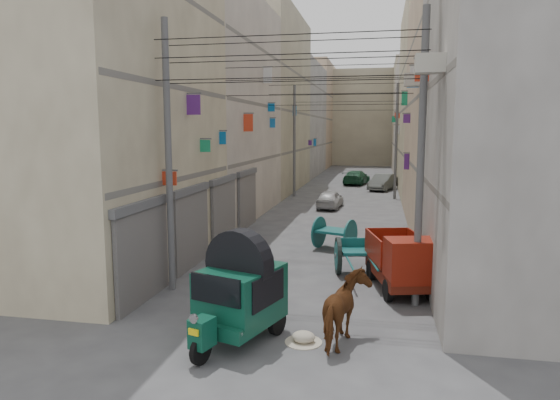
% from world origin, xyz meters
% --- Properties ---
extents(building_row_left, '(8.00, 62.00, 14.00)m').
position_xyz_m(building_row_left, '(-8.00, 34.13, 6.46)').
color(building_row_left, beige).
rests_on(building_row_left, ground).
extents(building_row_right, '(8.00, 62.00, 14.00)m').
position_xyz_m(building_row_right, '(8.00, 34.13, 6.46)').
color(building_row_right, '#A9A49E').
rests_on(building_row_right, ground).
extents(end_cap_building, '(22.00, 10.00, 13.00)m').
position_xyz_m(end_cap_building, '(0.00, 66.00, 6.50)').
color(end_cap_building, '#B2AA8C').
rests_on(end_cap_building, ground).
extents(shutters_left, '(0.18, 14.40, 2.88)m').
position_xyz_m(shutters_left, '(-3.92, 10.38, 1.49)').
color(shutters_left, '#4A4B4F').
rests_on(shutters_left, ground).
extents(signboards, '(8.22, 40.52, 5.67)m').
position_xyz_m(signboards, '(-0.01, 21.66, 3.43)').
color(signboards, red).
rests_on(signboards, ground).
extents(ac_units, '(0.70, 6.55, 3.35)m').
position_xyz_m(ac_units, '(3.65, 7.67, 7.43)').
color(ac_units, '#B4B0A1').
rests_on(ac_units, ground).
extents(utility_poles, '(7.40, 22.20, 8.00)m').
position_xyz_m(utility_poles, '(0.00, 17.00, 4.00)').
color(utility_poles, '#555557').
rests_on(utility_poles, ground).
extents(overhead_cables, '(7.40, 22.52, 1.12)m').
position_xyz_m(overhead_cables, '(0.00, 14.40, 6.77)').
color(overhead_cables, black).
rests_on(overhead_cables, ground).
extents(auto_rickshaw, '(2.16, 2.91, 1.98)m').
position_xyz_m(auto_rickshaw, '(-0.55, 2.81, 1.16)').
color(auto_rickshaw, black).
rests_on(auto_rickshaw, ground).
extents(tonga_cart, '(1.55, 2.91, 1.25)m').
position_xyz_m(tonga_cart, '(1.80, 8.73, 0.65)').
color(tonga_cart, black).
rests_on(tonga_cart, ground).
extents(mini_truck, '(2.16, 3.44, 1.80)m').
position_xyz_m(mini_truck, '(3.29, 6.95, 0.86)').
color(mini_truck, black).
rests_on(mini_truck, ground).
extents(second_cart, '(1.83, 1.73, 1.30)m').
position_xyz_m(second_cart, '(0.80, 12.05, 0.69)').
color(second_cart, '#135554').
rests_on(second_cart, ground).
extents(feed_sack, '(0.53, 0.43, 0.27)m').
position_xyz_m(feed_sack, '(0.93, 2.92, 0.13)').
color(feed_sack, '#C1B4A0').
rests_on(feed_sack, ground).
extents(horse, '(1.15, 2.02, 1.61)m').
position_xyz_m(horse, '(1.88, 3.00, 0.81)').
color(horse, brown).
rests_on(horse, ground).
extents(distant_car_white, '(1.62, 3.42, 1.13)m').
position_xyz_m(distant_car_white, '(-0.46, 22.93, 0.57)').
color(distant_car_white, '#B2B2B2').
rests_on(distant_car_white, ground).
extents(distant_car_grey, '(2.52, 4.17, 1.30)m').
position_xyz_m(distant_car_grey, '(2.80, 33.23, 0.65)').
color(distant_car_grey, '#505552').
rests_on(distant_car_grey, ground).
extents(distant_car_green, '(2.50, 4.54, 1.25)m').
position_xyz_m(distant_car_green, '(0.48, 37.20, 0.62)').
color(distant_car_green, '#1B4F31').
rests_on(distant_car_green, ground).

